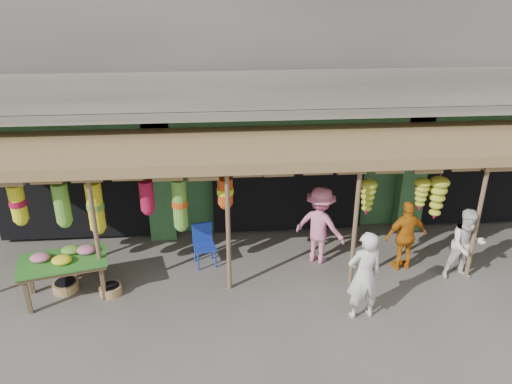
{
  "coord_description": "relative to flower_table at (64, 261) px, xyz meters",
  "views": [
    {
      "loc": [
        -1.66,
        -8.69,
        5.96
      ],
      "look_at": [
        -0.86,
        1.0,
        1.58
      ],
      "focal_mm": 35.0,
      "sensor_mm": 36.0,
      "label": 1
    }
  ],
  "objects": [
    {
      "name": "building",
      "position": [
        4.69,
        5.05,
        2.58
      ],
      "size": [
        16.4,
        6.8,
        7.0
      ],
      "color": "gray",
      "rests_on": "ground"
    },
    {
      "name": "blue_chair",
      "position": [
        2.67,
        0.99,
        -0.27
      ],
      "size": [
        0.53,
        0.54,
        0.92
      ],
      "rotation": [
        0.0,
        0.0,
        0.23
      ],
      "color": "#18319E",
      "rests_on": "ground"
    },
    {
      "name": "basket_mid",
      "position": [
        -0.11,
        0.17,
        -0.69
      ],
      "size": [
        0.67,
        0.67,
        0.2
      ],
      "primitive_type": "cylinder",
      "rotation": [
        0.0,
        0.0,
        -0.41
      ],
      "color": "olive",
      "rests_on": "ground"
    },
    {
      "name": "person_front",
      "position": [
        5.6,
        -1.11,
        0.1
      ],
      "size": [
        0.7,
        0.5,
        1.78
      ],
      "primitive_type": "imported",
      "rotation": [
        0.0,
        0.0,
        3.26
      ],
      "color": "silver",
      "rests_on": "ground"
    },
    {
      "name": "basket_right",
      "position": [
        -0.11,
        0.93,
        -0.68
      ],
      "size": [
        0.62,
        0.62,
        0.22
      ],
      "primitive_type": "cylinder",
      "rotation": [
        0.0,
        0.0,
        0.31
      ],
      "color": "olive",
      "rests_on": "ground"
    },
    {
      "name": "person_vendor",
      "position": [
        6.95,
        0.42,
        0.0
      ],
      "size": [
        0.98,
        0.52,
        1.59
      ],
      "primitive_type": "imported",
      "rotation": [
        0.0,
        0.0,
        3.29
      ],
      "color": "#C76D12",
      "rests_on": "ground"
    },
    {
      "name": "ground",
      "position": [
        4.69,
        0.18,
        -0.79
      ],
      "size": [
        80.0,
        80.0,
        0.0
      ],
      "primitive_type": "plane",
      "color": "#514C47",
      "rests_on": "ground"
    },
    {
      "name": "person_shopper",
      "position": [
        5.19,
        0.88,
        0.09
      ],
      "size": [
        1.3,
        1.18,
        1.75
      ],
      "primitive_type": "imported",
      "rotation": [
        0.0,
        0.0,
        2.53
      ],
      "color": "pink",
      "rests_on": "ground"
    },
    {
      "name": "flower_table",
      "position": [
        0.0,
        0.0,
        0.0
      ],
      "size": [
        1.81,
        1.32,
        0.98
      ],
      "rotation": [
        0.0,
        0.0,
        0.24
      ],
      "color": "brown",
      "rests_on": "ground"
    },
    {
      "name": "person_right",
      "position": [
        8.04,
        -0.05,
        -0.0
      ],
      "size": [
        0.77,
        0.6,
        1.58
      ],
      "primitive_type": "imported",
      "rotation": [
        0.0,
        0.0,
        0.01
      ],
      "color": "silver",
      "rests_on": "ground"
    },
    {
      "name": "basket_left",
      "position": [
        0.82,
        -0.02,
        -0.7
      ],
      "size": [
        0.46,
        0.46,
        0.18
      ],
      "primitive_type": "cylinder",
      "rotation": [
        0.0,
        0.0,
        0.05
      ],
      "color": "#9C7E47",
      "rests_on": "ground"
    },
    {
      "name": "awning",
      "position": [
        4.56,
        0.98,
        1.79
      ],
      "size": [
        14.0,
        2.7,
        2.79
      ],
      "color": "brown",
      "rests_on": "ground"
    }
  ]
}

